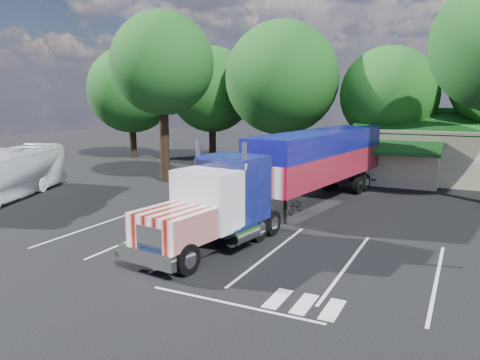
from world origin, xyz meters
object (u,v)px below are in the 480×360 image
at_px(semi_truck, 299,166).
at_px(woman, 236,230).
at_px(tour_bus, 4,174).
at_px(bicycle, 295,206).
at_px(silver_sedan, 417,174).

bearing_deg(semi_truck, woman, -83.27).
bearing_deg(semi_truck, tour_bus, -155.62).
xyz_separation_m(woman, tour_bus, (-17.60, 2.33, 0.83)).
xyz_separation_m(semi_truck, bicycle, (0.02, -0.52, -2.17)).
bearing_deg(tour_bus, bicycle, -6.11).
relative_size(woman, bicycle, 0.97).
xyz_separation_m(bicycle, tour_bus, (-17.80, -4.67, 1.19)).
bearing_deg(woman, silver_sedan, -5.70).
xyz_separation_m(tour_bus, silver_sedan, (22.94, 17.67, -0.99)).
bearing_deg(woman, tour_bus, 91.71).
height_order(semi_truck, tour_bus, semi_truck).
bearing_deg(silver_sedan, bicycle, 179.73).
relative_size(bicycle, tour_bus, 0.14).
height_order(semi_truck, bicycle, semi_truck).
relative_size(semi_truck, tour_bus, 1.90).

